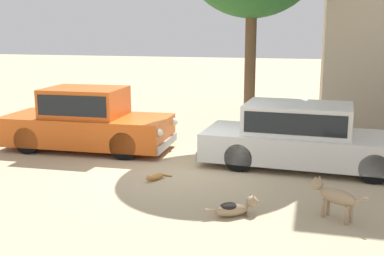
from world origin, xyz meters
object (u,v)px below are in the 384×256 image
Objects in this scene: parked_sedan_nearest at (87,120)px; stray_dog_tan at (333,195)px; stray_cat at (156,177)px; parked_sedan_second at (304,135)px; stray_dog_spotted at (235,207)px.

parked_sedan_nearest is 6.77m from stray_dog_tan.
stray_cat is (-3.43, 1.19, -0.33)m from stray_dog_tan.
stray_dog_tan reaches higher than stray_cat.
parked_sedan_second is at bearing 146.61° from stray_cat.
stray_cat is (-2.88, -1.77, -0.64)m from parked_sedan_second.
parked_sedan_second is 8.59× the size of stray_cat.
stray_dog_tan is at bearing -29.91° from parked_sedan_nearest.
stray_dog_tan is at bearing -19.93° from stray_dog_spotted.
parked_sedan_nearest reaches higher than stray_dog_spotted.
parked_sedan_second is at bearing 42.45° from stray_dog_spotted.
parked_sedan_nearest is 4.68× the size of stray_dog_tan.
stray_dog_tan is at bearing -76.03° from parked_sedan_second.
stray_dog_tan is at bearing 95.90° from stray_cat.
parked_sedan_second is 3.45m from stray_dog_spotted.
stray_dog_tan is (1.54, 0.29, 0.26)m from stray_dog_spotted.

